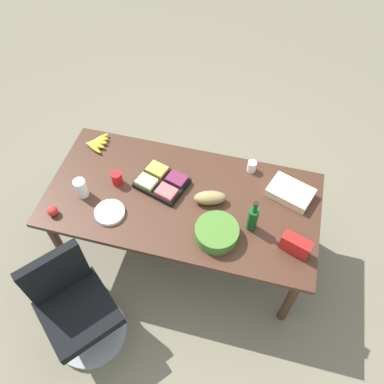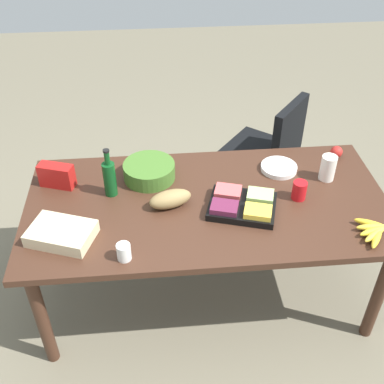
{
  "view_description": "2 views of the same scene",
  "coord_description": "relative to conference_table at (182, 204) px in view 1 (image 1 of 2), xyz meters",
  "views": [
    {
      "loc": [
        0.5,
        -1.63,
        3.17
      ],
      "look_at": [
        0.06,
        0.06,
        0.78
      ],
      "focal_mm": 36.93,
      "sensor_mm": 36.0,
      "label": 1
    },
    {
      "loc": [
        0.27,
        2.04,
        2.46
      ],
      "look_at": [
        0.09,
        -0.0,
        0.83
      ],
      "focal_mm": 44.45,
      "sensor_mm": 36.0,
      "label": 2
    }
  ],
  "objects": [
    {
      "name": "conference_table",
      "position": [
        0.0,
        0.0,
        0.0
      ],
      "size": [
        2.04,
        1.0,
        0.76
      ],
      "color": "#40261A",
      "rests_on": "ground"
    },
    {
      "name": "sheet_cake",
      "position": [
        0.78,
        0.23,
        0.11
      ],
      "size": [
        0.38,
        0.32,
        0.07
      ],
      "primitive_type": "cube",
      "rotation": [
        0.0,
        0.0,
        -0.35
      ],
      "color": "beige",
      "rests_on": "conference_table"
    },
    {
      "name": "ground_plane",
      "position": [
        0.0,
        0.0,
        -0.68
      ],
      "size": [
        10.0,
        10.0,
        0.0
      ],
      "primitive_type": "plane",
      "color": "#706955"
    },
    {
      "name": "red_solo_cup",
      "position": [
        -0.52,
        0.01,
        0.13
      ],
      "size": [
        0.09,
        0.09,
        0.11
      ],
      "primitive_type": "cylinder",
      "rotation": [
        0.0,
        0.0,
        -0.16
      ],
      "color": "red",
      "rests_on": "conference_table"
    },
    {
      "name": "salad_bowl",
      "position": [
        0.32,
        -0.26,
        0.13
      ],
      "size": [
        0.38,
        0.38,
        0.1
      ],
      "primitive_type": "cylinder",
      "rotation": [
        0.0,
        0.0,
        -0.27
      ],
      "color": "#426E28",
      "rests_on": "conference_table"
    },
    {
      "name": "office_chair",
      "position": [
        -0.54,
        -0.89,
        -0.32
      ],
      "size": [
        0.68,
        0.68,
        0.93
      ],
      "color": "gray",
      "rests_on": "ground"
    },
    {
      "name": "fruit_platter",
      "position": [
        -0.18,
        0.08,
        0.11
      ],
      "size": [
        0.43,
        0.37,
        0.07
      ],
      "color": "black",
      "rests_on": "conference_table"
    },
    {
      "name": "bread_loaf",
      "position": [
        0.21,
        0.02,
        0.13
      ],
      "size": [
        0.26,
        0.17,
        0.1
      ],
      "primitive_type": "ellipsoid",
      "rotation": [
        0.0,
        0.0,
        0.28
      ],
      "color": "olive",
      "rests_on": "conference_table"
    },
    {
      "name": "chip_bag_red",
      "position": [
        0.85,
        -0.23,
        0.15
      ],
      "size": [
        0.22,
        0.14,
        0.14
      ],
      "primitive_type": "cube",
      "rotation": [
        0.0,
        0.0,
        -0.32
      ],
      "color": "red",
      "rests_on": "conference_table"
    },
    {
      "name": "paper_cup",
      "position": [
        0.46,
        0.4,
        0.12
      ],
      "size": [
        0.07,
        0.07,
        0.09
      ],
      "primitive_type": "cylinder",
      "rotation": [
        0.0,
        0.0,
        0.03
      ],
      "color": "white",
      "rests_on": "conference_table"
    },
    {
      "name": "banana_bunch",
      "position": [
        -0.82,
        0.34,
        0.1
      ],
      "size": [
        0.18,
        0.24,
        0.04
      ],
      "color": "yellow",
      "rests_on": "conference_table"
    },
    {
      "name": "apple_red",
      "position": [
        -0.86,
        -0.37,
        0.11
      ],
      "size": [
        0.09,
        0.09,
        0.08
      ],
      "primitive_type": "sphere",
      "rotation": [
        0.0,
        0.0,
        -0.16
      ],
      "color": "red",
      "rests_on": "conference_table"
    },
    {
      "name": "mayo_jar",
      "position": [
        -0.73,
        -0.15,
        0.15
      ],
      "size": [
        0.11,
        0.11,
        0.16
      ],
      "primitive_type": "cylinder",
      "rotation": [
        0.0,
        0.0,
        0.26
      ],
      "color": "white",
      "rests_on": "conference_table"
    },
    {
      "name": "paper_plate_stack",
      "position": [
        -0.47,
        -0.27,
        0.09
      ],
      "size": [
        0.25,
        0.25,
        0.03
      ],
      "primitive_type": "cylinder",
      "rotation": [
        0.0,
        0.0,
        -0.16
      ],
      "color": "white",
      "rests_on": "conference_table"
    },
    {
      "name": "wine_bottle",
      "position": [
        0.54,
        -0.12,
        0.19
      ],
      "size": [
        0.09,
        0.09,
        0.3
      ],
      "color": "#0F471C",
      "rests_on": "conference_table"
    }
  ]
}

